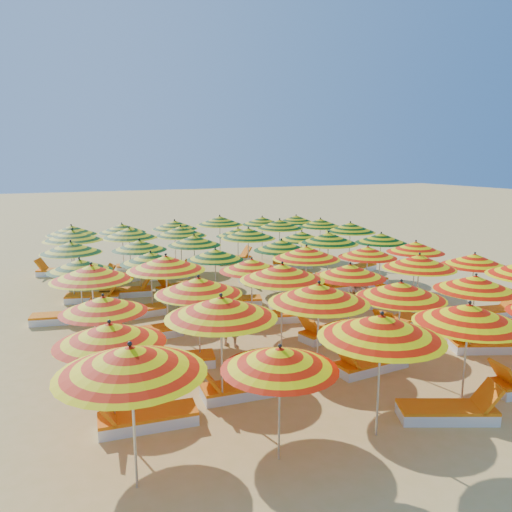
% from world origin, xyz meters
% --- Properties ---
extents(ground, '(120.00, 120.00, 0.00)m').
position_xyz_m(ground, '(0.00, 0.00, 0.00)').
color(ground, '#DFB163').
rests_on(ground, ground).
extents(umbrella_0, '(2.20, 2.20, 2.20)m').
position_xyz_m(umbrella_0, '(-5.18, -7.07, 1.94)').
color(umbrella_0, silver).
rests_on(umbrella_0, ground).
extents(umbrella_1, '(2.28, 2.28, 1.90)m').
position_xyz_m(umbrella_1, '(-3.02, -7.28, 1.67)').
color(umbrella_1, silver).
rests_on(umbrella_1, ground).
extents(umbrella_2, '(2.58, 2.58, 2.20)m').
position_xyz_m(umbrella_2, '(-1.21, -7.33, 1.93)').
color(umbrella_2, silver).
rests_on(umbrella_2, ground).
extents(umbrella_3, '(2.63, 2.63, 2.10)m').
position_xyz_m(umbrella_3, '(0.83, -7.20, 1.85)').
color(umbrella_3, silver).
rests_on(umbrella_3, ground).
extents(umbrella_6, '(2.29, 2.29, 1.98)m').
position_xyz_m(umbrella_6, '(-5.23, -5.34, 1.75)').
color(umbrella_6, silver).
rests_on(umbrella_6, ground).
extents(umbrella_7, '(2.09, 2.09, 2.21)m').
position_xyz_m(umbrella_7, '(-3.24, -5.30, 1.95)').
color(umbrella_7, silver).
rests_on(umbrella_7, ground).
extents(umbrella_8, '(2.69, 2.69, 2.20)m').
position_xyz_m(umbrella_8, '(-1.08, -5.14, 1.93)').
color(umbrella_8, silver).
rests_on(umbrella_8, ground).
extents(umbrella_9, '(2.14, 2.14, 2.07)m').
position_xyz_m(umbrella_9, '(0.88, -5.29, 1.82)').
color(umbrella_9, silver).
rests_on(umbrella_9, ground).
extents(umbrella_10, '(2.49, 2.49, 2.00)m').
position_xyz_m(umbrella_10, '(3.06, -5.29, 1.76)').
color(umbrella_10, silver).
rests_on(umbrella_10, ground).
extents(umbrella_12, '(2.23, 2.23, 1.90)m').
position_xyz_m(umbrella_12, '(-5.09, -3.27, 1.67)').
color(umbrella_12, silver).
rests_on(umbrella_12, ground).
extents(umbrella_13, '(2.12, 2.12, 2.08)m').
position_xyz_m(umbrella_13, '(-3.03, -3.20, 1.83)').
color(umbrella_13, silver).
rests_on(umbrella_13, ground).
extents(umbrella_14, '(2.60, 2.60, 2.19)m').
position_xyz_m(umbrella_14, '(-0.89, -3.09, 1.93)').
color(umbrella_14, silver).
rests_on(umbrella_14, ground).
extents(umbrella_15, '(2.35, 2.35, 1.98)m').
position_xyz_m(umbrella_15, '(1.14, -2.98, 1.74)').
color(umbrella_15, silver).
rests_on(umbrella_15, ground).
extents(umbrella_16, '(2.10, 2.10, 2.11)m').
position_xyz_m(umbrella_16, '(3.24, -3.19, 1.85)').
color(umbrella_16, silver).
rests_on(umbrella_16, ground).
extents(umbrella_17, '(2.38, 2.38, 1.96)m').
position_xyz_m(umbrella_17, '(5.32, -3.16, 1.73)').
color(umbrella_17, silver).
rests_on(umbrella_17, ground).
extents(umbrella_18, '(2.41, 2.41, 2.13)m').
position_xyz_m(umbrella_18, '(-5.09, -1.07, 1.87)').
color(umbrella_18, silver).
rests_on(umbrella_18, ground).
extents(umbrella_19, '(2.61, 2.61, 2.19)m').
position_xyz_m(umbrella_19, '(-3.20, -0.92, 1.93)').
color(umbrella_19, silver).
rests_on(umbrella_19, ground).
extents(umbrella_20, '(2.28, 2.28, 1.93)m').
position_xyz_m(umbrella_20, '(-0.84, -1.12, 1.70)').
color(umbrella_20, silver).
rests_on(umbrella_20, ground).
extents(umbrella_21, '(2.51, 2.51, 2.13)m').
position_xyz_m(umbrella_21, '(1.00, -0.92, 1.88)').
color(umbrella_21, silver).
rests_on(umbrella_21, ground).
extents(umbrella_22, '(2.13, 2.13, 1.95)m').
position_xyz_m(umbrella_22, '(3.25, -0.86, 1.72)').
color(umbrella_22, silver).
rests_on(umbrella_22, ground).
extents(umbrella_23, '(2.29, 2.29, 1.99)m').
position_xyz_m(umbrella_23, '(5.12, -0.90, 1.75)').
color(umbrella_23, silver).
rests_on(umbrella_23, ground).
extents(umbrella_24, '(2.25, 2.25, 1.91)m').
position_xyz_m(umbrella_24, '(-5.22, 0.90, 1.68)').
color(umbrella_24, silver).
rests_on(umbrella_24, ground).
extents(umbrella_25, '(2.20, 2.20, 1.93)m').
position_xyz_m(umbrella_25, '(-3.20, 1.06, 1.70)').
color(umbrella_25, silver).
rests_on(umbrella_25, ground).
extents(umbrella_26, '(2.27, 2.27, 1.89)m').
position_xyz_m(umbrella_26, '(-1.19, 0.97, 1.67)').
color(umbrella_26, silver).
rests_on(umbrella_26, ground).
extents(umbrella_27, '(1.90, 1.90, 2.00)m').
position_xyz_m(umbrella_27, '(1.20, 1.12, 1.76)').
color(umbrella_27, silver).
rests_on(umbrella_27, ground).
extents(umbrella_28, '(2.44, 2.44, 2.19)m').
position_xyz_m(umbrella_28, '(2.90, 0.92, 1.92)').
color(umbrella_28, silver).
rests_on(umbrella_28, ground).
extents(umbrella_29, '(2.43, 2.43, 2.00)m').
position_xyz_m(umbrella_29, '(5.23, 1.05, 1.76)').
color(umbrella_29, silver).
rests_on(umbrella_29, ground).
extents(umbrella_30, '(1.99, 1.99, 2.06)m').
position_xyz_m(umbrella_30, '(-5.30, 3.19, 1.81)').
color(umbrella_30, silver).
rests_on(umbrella_30, ground).
extents(umbrella_31, '(2.40, 2.40, 1.96)m').
position_xyz_m(umbrella_31, '(-3.11, 3.29, 1.72)').
color(umbrella_31, silver).
rests_on(umbrella_31, ground).
extents(umbrella_32, '(2.25, 2.25, 2.02)m').
position_xyz_m(umbrella_32, '(-1.21, 3.17, 1.78)').
color(umbrella_32, silver).
rests_on(umbrella_32, ground).
extents(umbrella_33, '(2.54, 2.54, 2.15)m').
position_xyz_m(umbrella_33, '(0.89, 3.24, 1.90)').
color(umbrella_33, silver).
rests_on(umbrella_33, ground).
extents(umbrella_34, '(2.27, 2.27, 1.90)m').
position_xyz_m(umbrella_34, '(3.07, 3.11, 1.67)').
color(umbrella_34, silver).
rests_on(umbrella_34, ground).
extents(umbrella_35, '(2.43, 2.43, 2.15)m').
position_xyz_m(umbrella_35, '(5.28, 3.10, 1.89)').
color(umbrella_35, silver).
rests_on(umbrella_35, ground).
extents(umbrella_36, '(2.70, 2.70, 2.20)m').
position_xyz_m(umbrella_36, '(-5.12, 5.10, 1.93)').
color(umbrella_36, silver).
rests_on(umbrella_36, ground).
extents(umbrella_37, '(2.04, 2.04, 2.16)m').
position_xyz_m(umbrella_37, '(-3.14, 5.07, 1.90)').
color(umbrella_37, silver).
rests_on(umbrella_37, ground).
extents(umbrella_38, '(2.20, 2.20, 2.12)m').
position_xyz_m(umbrella_38, '(-1.20, 4.97, 1.87)').
color(umbrella_38, silver).
rests_on(umbrella_38, ground).
extents(umbrella_39, '(1.87, 1.87, 1.89)m').
position_xyz_m(umbrella_39, '(1.21, 5.08, 1.67)').
color(umbrella_39, silver).
rests_on(umbrella_39, ground).
extents(umbrella_40, '(2.26, 2.26, 2.14)m').
position_xyz_m(umbrella_40, '(3.13, 5.15, 1.89)').
color(umbrella_40, silver).
rests_on(umbrella_40, ground).
extents(umbrella_41, '(2.37, 2.37, 2.05)m').
position_xyz_m(umbrella_41, '(5.23, 5.34, 1.81)').
color(umbrella_41, silver).
rests_on(umbrella_41, ground).
extents(umbrella_42, '(2.42, 2.42, 2.07)m').
position_xyz_m(umbrella_42, '(-5.02, 7.22, 1.83)').
color(umbrella_42, silver).
rests_on(umbrella_42, ground).
extents(umbrella_43, '(2.24, 2.24, 2.05)m').
position_xyz_m(umbrella_43, '(-3.08, 7.15, 1.80)').
color(umbrella_43, silver).
rests_on(umbrella_43, ground).
extents(umbrella_44, '(2.30, 2.30, 2.07)m').
position_xyz_m(umbrella_44, '(-0.86, 7.23, 1.82)').
color(umbrella_44, silver).
rests_on(umbrella_44, ground).
extents(umbrella_45, '(2.41, 2.41, 2.18)m').
position_xyz_m(umbrella_45, '(1.13, 7.06, 1.92)').
color(umbrella_45, silver).
rests_on(umbrella_45, ground).
extents(umbrella_46, '(2.09, 2.09, 2.05)m').
position_xyz_m(umbrella_46, '(3.20, 7.09, 1.80)').
color(umbrella_46, silver).
rests_on(umbrella_46, ground).
extents(umbrella_47, '(2.03, 2.03, 2.01)m').
position_xyz_m(umbrella_47, '(5.06, 7.28, 1.77)').
color(umbrella_47, silver).
rests_on(umbrella_47, ground).
extents(lounger_0, '(1.82, 1.22, 0.69)m').
position_xyz_m(lounger_0, '(0.33, -7.41, 0.15)').
color(lounger_0, white).
rests_on(lounger_0, ground).
extents(lounger_3, '(1.78, 0.73, 0.69)m').
position_xyz_m(lounger_3, '(-4.73, -5.46, 0.15)').
color(lounger_3, white).
rests_on(lounger_3, ground).
extents(lounger_4, '(1.77, 0.70, 0.69)m').
position_xyz_m(lounger_4, '(-2.74, -5.08, 0.15)').
color(lounger_4, white).
rests_on(lounger_4, ground).
extents(lounger_5, '(1.77, 0.71, 0.69)m').
position_xyz_m(lounger_5, '(0.28, -5.11, 0.15)').
color(lounger_5, white).
rests_on(lounger_5, ground).
extents(lounger_6, '(1.82, 1.18, 0.69)m').
position_xyz_m(lounger_6, '(3.57, -5.28, 0.15)').
color(lounger_6, white).
rests_on(lounger_6, ground).
extents(lounger_8, '(1.81, 0.91, 0.69)m').
position_xyz_m(lounger_8, '(-3.62, -3.18, 0.15)').
color(lounger_8, white).
rests_on(lounger_8, ground).
extents(lounger_9, '(1.82, 0.97, 0.69)m').
position_xyz_m(lounger_9, '(0.55, -2.97, 0.15)').
color(lounger_9, white).
rests_on(lounger_9, ground).
extents(lounger_10, '(1.82, 1.17, 0.69)m').
position_xyz_m(lounger_10, '(2.64, -3.15, 0.15)').
color(lounger_10, white).
rests_on(lounger_10, ground).
extents(lounger_11, '(1.81, 0.88, 0.69)m').
position_xyz_m(lounger_11, '(5.91, -3.41, 0.15)').
color(lounger_11, white).
rests_on(lounger_11, ground).
extents(lounger_12, '(1.77, 0.69, 0.69)m').
position_xyz_m(lounger_12, '(-3.80, -1.11, 0.15)').
color(lounger_12, white).
rests_on(lounger_12, ground).
extents(lounger_13, '(1.82, 0.95, 0.69)m').
position_xyz_m(lounger_13, '(-0.34, -1.16, 0.15)').
color(lounger_13, white).
rests_on(lounger_13, ground).
extents(lounger_14, '(1.81, 0.87, 0.69)m').
position_xyz_m(lounger_14, '(2.65, -1.04, 0.15)').
color(lounger_14, white).
rests_on(lounger_14, ground).
extents(lounger_15, '(1.77, 0.69, 0.69)m').
position_xyz_m(lounger_15, '(4.53, -0.86, 0.15)').
color(lounger_15, white).
rests_on(lounger_15, ground).
extents(lounger_16, '(1.81, 0.91, 0.69)m').
position_xyz_m(lounger_16, '(-5.73, 1.14, 0.15)').
color(lounger_16, white).
rests_on(lounger_16, ground).
extents(lounger_17, '(1.78, 0.76, 0.69)m').
position_xyz_m(lounger_17, '(-3.80, 0.83, 0.15)').
color(lounger_17, white).
rests_on(lounger_17, ground).
extents(lounger_18, '(1.83, 1.06, 0.69)m').
position_xyz_m(lounger_18, '(-0.68, 0.76, 0.15)').
color(lounger_18, white).
rests_on(lounger_18, ground).
extents(lounger_19, '(1.75, 0.63, 0.69)m').
position_xyz_m(lounger_19, '(3.41, 0.90, 0.15)').
color(lounger_19, white).
rests_on(lounger_19, ground).
extents(lounger_20, '(1.82, 1.03, 0.69)m').
position_xyz_m(lounger_20, '(4.64, 0.98, 0.15)').
color(lounger_20, white).
rests_on(lounger_20, ground).
extents(lounger_21, '(1.82, 1.00, 0.69)m').
position_xyz_m(lounger_21, '(-4.70, 3.01, 0.15)').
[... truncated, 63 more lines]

